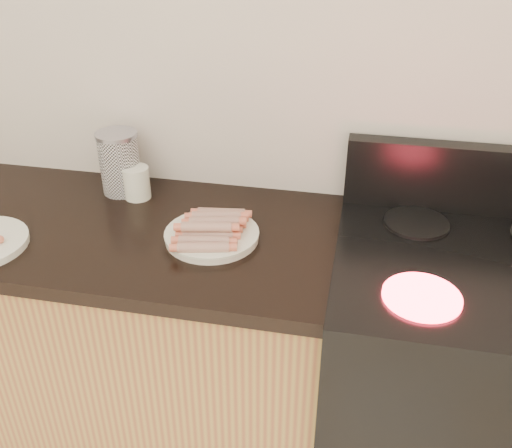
% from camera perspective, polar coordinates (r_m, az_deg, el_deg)
% --- Properties ---
extents(wall_back, '(4.00, 0.04, 2.60)m').
position_cam_1_polar(wall_back, '(1.70, -4.16, 16.17)').
color(wall_back, silver).
rests_on(wall_back, ground).
extents(cabinet_base, '(2.20, 0.59, 0.86)m').
position_cam_1_polar(cabinet_base, '(2.15, -24.16, -9.59)').
color(cabinet_base, olive).
rests_on(cabinet_base, floor).
extents(stove, '(0.76, 0.65, 0.91)m').
position_cam_1_polar(stove, '(1.82, 19.37, -15.80)').
color(stove, black).
rests_on(stove, floor).
extents(stove_panel, '(0.76, 0.06, 0.20)m').
position_cam_1_polar(stove_panel, '(1.73, 21.62, 4.11)').
color(stove_panel, black).
rests_on(stove_panel, stove).
extents(burner_near_left, '(0.18, 0.18, 0.01)m').
position_cam_1_polar(burner_near_left, '(1.37, 16.24, -6.99)').
color(burner_near_left, '#FF1E2D').
rests_on(burner_near_left, stove).
extents(burner_far_left, '(0.18, 0.18, 0.01)m').
position_cam_1_polar(burner_far_left, '(1.65, 15.74, 0.12)').
color(burner_far_left, black).
rests_on(burner_far_left, stove).
extents(main_plate, '(0.33, 0.33, 0.02)m').
position_cam_1_polar(main_plate, '(1.55, -4.43, -1.24)').
color(main_plate, white).
rests_on(main_plate, counter_slab).
extents(hotdog_pile, '(0.13, 0.23, 0.05)m').
position_cam_1_polar(hotdog_pile, '(1.53, -4.47, -0.30)').
color(hotdog_pile, '#993628').
rests_on(hotdog_pile, main_plate).
extents(canister, '(0.13, 0.13, 0.19)m').
position_cam_1_polar(canister, '(1.80, -13.47, 6.00)').
color(canister, white).
rests_on(canister, counter_slab).
extents(mug, '(0.09, 0.09, 0.10)m').
position_cam_1_polar(mug, '(1.77, -11.85, 4.06)').
color(mug, white).
rests_on(mug, counter_slab).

